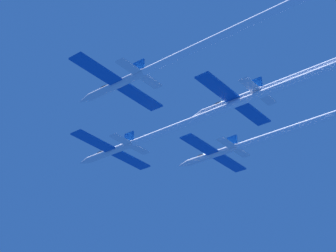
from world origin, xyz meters
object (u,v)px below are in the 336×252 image
object	(u,v)px
jet_right_wing	(301,125)
jet_slot	(327,65)
jet_lead	(188,122)
jet_left_wing	(201,45)

from	to	relation	value
jet_right_wing	jet_slot	world-z (taller)	jet_slot
jet_lead	jet_slot	size ratio (longest dim) A/B	1.07
jet_left_wing	jet_slot	size ratio (longest dim) A/B	1.00
jet_right_wing	jet_lead	bearing A→B (deg)	136.26
jet_left_wing	jet_right_wing	bearing A→B (deg)	-1.96
jet_lead	jet_slot	bearing A→B (deg)	-88.96
jet_lead	jet_left_wing	world-z (taller)	jet_left_wing
jet_slot	jet_right_wing	bearing A→B (deg)	39.01
jet_lead	jet_right_wing	bearing A→B (deg)	-43.74
jet_lead	jet_slot	xyz separation A→B (m)	(0.42, -22.87, 0.87)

